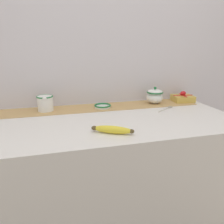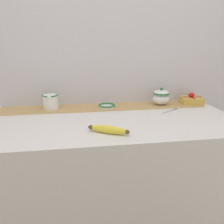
{
  "view_description": "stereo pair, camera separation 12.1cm",
  "coord_description": "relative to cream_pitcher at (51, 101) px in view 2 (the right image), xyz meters",
  "views": [
    {
      "loc": [
        -0.28,
        -1.16,
        1.29
      ],
      "look_at": [
        0.02,
        -0.04,
        0.94
      ],
      "focal_mm": 35.0,
      "sensor_mm": 36.0,
      "label": 1
    },
    {
      "loc": [
        -0.16,
        -1.19,
        1.29
      ],
      "look_at": [
        0.02,
        -0.04,
        0.94
      ],
      "focal_mm": 35.0,
      "sensor_mm": 36.0,
      "label": 2
    }
  ],
  "objects": [
    {
      "name": "sugar_bowl",
      "position": [
        0.76,
        -0.0,
        0.0
      ],
      "size": [
        0.12,
        0.12,
        0.12
      ],
      "color": "white",
      "rests_on": "countertop"
    },
    {
      "name": "spoon",
      "position": [
        0.8,
        -0.13,
        -0.05
      ],
      "size": [
        0.15,
        0.1,
        0.01
      ],
      "rotation": [
        0.0,
        0.0,
        0.56
      ],
      "color": "#A89E89",
      "rests_on": "countertop"
    },
    {
      "name": "small_dish",
      "position": [
        0.37,
        -0.02,
        -0.04
      ],
      "size": [
        0.11,
        0.11,
        0.02
      ],
      "color": "white",
      "rests_on": "countertop"
    },
    {
      "name": "cream_pitcher",
      "position": [
        0.0,
        0.0,
        0.0
      ],
      "size": [
        0.1,
        0.12,
        0.1
      ],
      "color": "white",
      "rests_on": "countertop"
    },
    {
      "name": "gift_box",
      "position": [
        0.99,
        0.0,
        -0.03
      ],
      "size": [
        0.16,
        0.14,
        0.08
      ],
      "rotation": [
        0.0,
        0.0,
        -0.12
      ],
      "color": "gold",
      "rests_on": "countertop"
    },
    {
      "name": "table_runner",
      "position": [
        0.35,
        -0.0,
        -0.05
      ],
      "size": [
        1.38,
        0.21,
        0.0
      ],
      "primitive_type": "cube",
      "color": "tan",
      "rests_on": "countertop"
    },
    {
      "name": "back_wall",
      "position": [
        0.35,
        0.13,
        0.25
      ],
      "size": [
        2.3,
        0.04,
        2.4
      ],
      "primitive_type": "cube",
      "color": "silver",
      "rests_on": "ground_plane"
    },
    {
      "name": "countertop",
      "position": [
        0.35,
        -0.25,
        -0.5
      ],
      "size": [
        1.5,
        0.72,
        0.89
      ],
      "primitive_type": "cube",
      "color": "silver",
      "rests_on": "ground_plane"
    },
    {
      "name": "banana",
      "position": [
        0.32,
        -0.47,
        -0.04
      ],
      "size": [
        0.2,
        0.13,
        0.04
      ],
      "rotation": [
        0.0,
        0.0,
        -0.49
      ],
      "color": "yellow",
      "rests_on": "countertop"
    }
  ]
}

